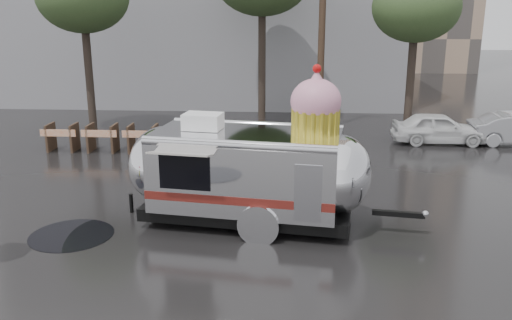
{
  "coord_description": "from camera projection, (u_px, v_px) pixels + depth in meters",
  "views": [
    {
      "loc": [
        1.26,
        -8.82,
        5.13
      ],
      "look_at": [
        0.47,
        3.59,
        1.59
      ],
      "focal_mm": 38.0,
      "sensor_mm": 36.0,
      "label": 1
    }
  ],
  "objects": [
    {
      "name": "ground",
      "position": [
        218.0,
        296.0,
        9.95
      ],
      "size": [
        120.0,
        120.0,
        0.0
      ],
      "primitive_type": "plane",
      "color": "black",
      "rests_on": "ground"
    },
    {
      "name": "tree_right",
      "position": [
        416.0,
        8.0,
        20.68
      ],
      "size": [
        3.36,
        3.36,
        6.42
      ],
      "color": "#382D26",
      "rests_on": "ground"
    },
    {
      "name": "barricade_row",
      "position": [
        102.0,
        137.0,
        19.71
      ],
      "size": [
        4.3,
        0.8,
        1.0
      ],
      "color": "#473323",
      "rests_on": "ground"
    },
    {
      "name": "airstream_trailer",
      "position": [
        251.0,
        168.0,
        12.97
      ],
      "size": [
        7.32,
        3.1,
        3.97
      ],
      "rotation": [
        0.0,
        0.0,
        -0.14
      ],
      "color": "silver",
      "rests_on": "ground"
    },
    {
      "name": "utility_pole",
      "position": [
        322.0,
        19.0,
        21.97
      ],
      "size": [
        1.6,
        0.28,
        9.0
      ],
      "color": "#473323",
      "rests_on": "ground"
    }
  ]
}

